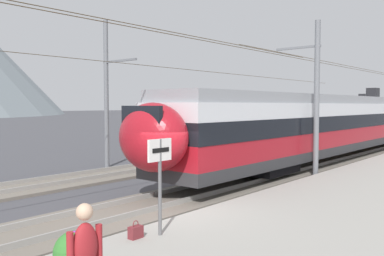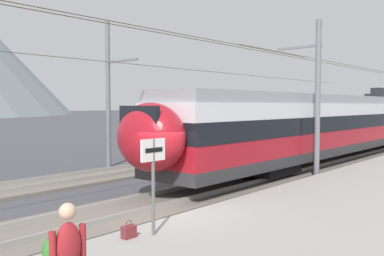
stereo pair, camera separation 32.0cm
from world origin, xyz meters
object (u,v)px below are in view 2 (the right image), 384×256
object	(u,v)px
train_near_platform	(347,122)
handbag_near_sign	(129,232)
train_far_track	(350,116)
platform_sign	(153,165)
catenary_mast_far_side	(110,91)
catenary_mast_mid	(314,95)
potted_plant_platform_edge	(63,253)

from	to	relation	value
train_near_platform	handbag_near_sign	size ratio (longest dim) A/B	87.45
train_far_track	platform_sign	world-z (taller)	train_far_track
train_far_track	platform_sign	size ratio (longest dim) A/B	15.57
catenary_mast_far_side	train_near_platform	bearing A→B (deg)	-33.02
handbag_near_sign	train_far_track	bearing A→B (deg)	13.53
catenary_mast_mid	platform_sign	distance (m)	11.34
train_far_track	handbag_near_sign	xyz separation A→B (m)	(-36.20, -8.71, -1.72)
train_far_track	potted_plant_platform_edge	distance (m)	39.60
train_near_platform	catenary_mast_far_side	distance (m)	14.66
train_near_platform	platform_sign	size ratio (longest dim) A/B	16.03
train_near_platform	train_far_track	distance (m)	17.19
train_near_platform	platform_sign	bearing A→B (deg)	-171.09
platform_sign	potted_plant_platform_edge	size ratio (longest dim) A/B	2.57
train_far_track	catenary_mast_far_side	size ratio (longest dim) A/B	0.73
train_near_platform	catenary_mast_far_side	bearing A→B (deg)	146.98
platform_sign	train_far_track	bearing A→B (deg)	14.09
train_near_platform	handbag_near_sign	bearing A→B (deg)	-172.00
platform_sign	handbag_near_sign	xyz separation A→B (m)	(-0.52, 0.24, -1.46)
train_near_platform	train_far_track	bearing A→B (deg)	20.05
handbag_near_sign	potted_plant_platform_edge	distance (m)	2.39
handbag_near_sign	potted_plant_platform_edge	size ratio (longest dim) A/B	0.47
train_far_track	potted_plant_platform_edge	size ratio (longest dim) A/B	39.98
train_far_track	catenary_mast_mid	distance (m)	25.76
potted_plant_platform_edge	catenary_mast_far_side	bearing A→B (deg)	49.27
train_near_platform	handbag_near_sign	world-z (taller)	train_near_platform
catenary_mast_far_side	potted_plant_platform_edge	world-z (taller)	catenary_mast_far_side
train_far_track	handbag_near_sign	distance (m)	37.28
catenary_mast_far_side	potted_plant_platform_edge	distance (m)	15.72
train_far_track	handbag_near_sign	size ratio (longest dim) A/B	84.94
catenary_mast_mid	platform_sign	size ratio (longest dim) A/B	21.44
train_near_platform	potted_plant_platform_edge	world-z (taller)	train_near_platform
catenary_mast_far_side	platform_sign	xyz separation A→B (m)	(-7.34, -10.99, -2.06)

